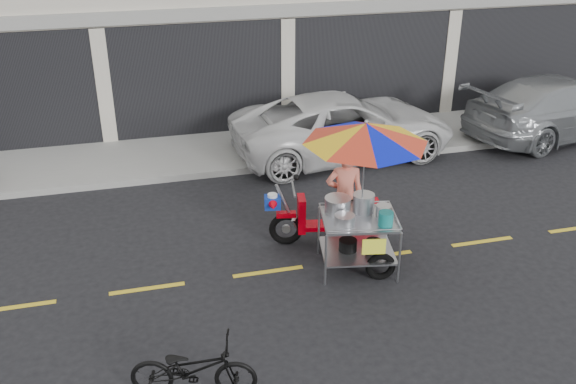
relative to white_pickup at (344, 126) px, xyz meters
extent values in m
plane|color=black|center=(-0.87, -4.56, -0.73)|extent=(90.00, 90.00, 0.00)
cube|color=gray|center=(-0.87, 0.94, -0.66)|extent=(45.00, 3.00, 0.15)
cube|color=black|center=(-0.87, 1.91, 0.72)|extent=(35.28, 0.06, 2.90)
cube|color=gray|center=(-0.87, 1.89, 2.37)|extent=(36.00, 0.12, 0.30)
cube|color=gold|center=(-0.87, -4.56, -0.73)|extent=(42.00, 0.10, 0.01)
imported|color=silver|center=(0.00, 0.00, 0.00)|extent=(5.43, 2.78, 1.47)
imported|color=#9A9FA2|center=(5.74, -0.10, 0.03)|extent=(5.57, 3.22, 1.52)
imported|color=black|center=(-4.41, -7.12, -0.31)|extent=(1.69, 0.96, 0.84)
torus|color=black|center=(-2.35, -3.73, -0.43)|extent=(0.63, 0.23, 0.62)
torus|color=black|center=(-0.74, -4.03, -0.43)|extent=(0.63, 0.23, 0.62)
cylinder|color=#9EA0A5|center=(-2.35, -3.73, -0.43)|extent=(0.16, 0.09, 0.15)
cylinder|color=#9EA0A5|center=(-0.74, -4.03, -0.43)|extent=(0.16, 0.09, 0.15)
cube|color=#C8000D|center=(-2.35, -3.73, -0.14)|extent=(0.37, 0.19, 0.09)
cylinder|color=#9EA0A5|center=(-2.35, -3.73, 0.03)|extent=(0.40, 0.13, 0.88)
cube|color=#C8000D|center=(-2.08, -3.78, -0.14)|extent=(0.20, 0.39, 0.65)
cube|color=#C8000D|center=(-1.60, -3.87, -0.39)|extent=(0.91, 0.46, 0.09)
cube|color=#C8000D|center=(-1.12, -3.96, -0.14)|extent=(0.85, 0.43, 0.43)
cube|color=black|center=(-1.23, -3.94, 0.11)|extent=(0.74, 0.38, 0.11)
cylinder|color=#9EA0A5|center=(-2.22, -3.76, 0.35)|extent=(0.15, 0.59, 0.04)
sphere|color=black|center=(-2.11, -3.56, 0.48)|extent=(0.11, 0.11, 0.11)
cylinder|color=white|center=(-2.22, -3.76, -0.21)|extent=(0.15, 0.15, 0.05)
cube|color=navy|center=(-2.58, -3.69, 0.11)|extent=(0.32, 0.29, 0.22)
cylinder|color=white|center=(-2.58, -3.69, 0.24)|extent=(0.20, 0.20, 0.05)
cone|color=#C8000D|center=(-2.61, -3.87, 0.14)|extent=(0.24, 0.27, 0.20)
torus|color=black|center=(-1.13, -5.23, -0.49)|extent=(0.51, 0.20, 0.50)
cylinder|color=#9EA0A5|center=(-2.06, -5.17, -0.27)|extent=(0.05, 0.05, 0.92)
cylinder|color=#9EA0A5|center=(-1.88, -4.21, -0.27)|extent=(0.05, 0.05, 0.92)
cylinder|color=#9EA0A5|center=(-0.88, -5.38, -0.27)|extent=(0.05, 0.05, 0.92)
cylinder|color=#9EA0A5|center=(-0.71, -4.42, -0.27)|extent=(0.05, 0.05, 0.92)
cube|color=#9EA0A5|center=(-1.38, -4.80, -0.41)|extent=(1.35, 1.18, 0.03)
cube|color=#9EA0A5|center=(-1.38, -4.80, 0.19)|extent=(1.35, 1.18, 0.04)
cylinder|color=#9EA0A5|center=(-1.47, -5.28, 0.26)|extent=(1.18, 0.24, 0.03)
cylinder|color=#9EA0A5|center=(-1.29, -4.32, 0.26)|extent=(1.18, 0.24, 0.03)
cylinder|color=#9EA0A5|center=(-1.97, -4.69, 0.26)|extent=(0.20, 0.97, 0.03)
cylinder|color=#9EA0A5|center=(-0.80, -4.90, 0.26)|extent=(0.20, 0.97, 0.03)
cylinder|color=#9EA0A5|center=(-1.29, -4.32, -0.41)|extent=(0.19, 0.81, 0.04)
cylinder|color=#9EA0A5|center=(-1.29, -4.32, 0.14)|extent=(0.19, 0.81, 0.04)
cube|color=#F3F532|center=(-1.32, -5.34, -0.03)|extent=(0.38, 0.09, 0.27)
cylinder|color=#B7B7BC|center=(-1.66, -4.52, 0.34)|extent=(0.50, 0.50, 0.25)
cylinder|color=#B7B7BC|center=(-1.23, -4.58, 0.36)|extent=(0.42, 0.42, 0.29)
cylinder|color=#B7B7BC|center=(-0.97, -4.82, 0.30)|extent=(0.29, 0.29, 0.17)
cylinder|color=#B7B7BC|center=(-1.69, -4.94, 0.29)|extent=(0.38, 0.38, 0.15)
cylinder|color=#187D7B|center=(-1.06, -5.13, 0.33)|extent=(0.28, 0.28, 0.24)
cylinder|color=black|center=(-1.54, -4.77, -0.29)|extent=(0.35, 0.35, 0.20)
cylinder|color=black|center=(-1.12, -4.85, -0.30)|extent=(0.30, 0.30, 0.17)
cylinder|color=#9EA0A5|center=(-1.31, -4.70, 1.00)|extent=(0.03, 0.03, 1.63)
sphere|color=#9EA0A5|center=(-1.31, -4.70, 1.84)|extent=(0.07, 0.07, 0.07)
imported|color=#EF7861|center=(-1.33, -3.92, 0.19)|extent=(0.74, 0.56, 1.84)
camera|label=1|loc=(-4.81, -13.46, 5.19)|focal=40.00mm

